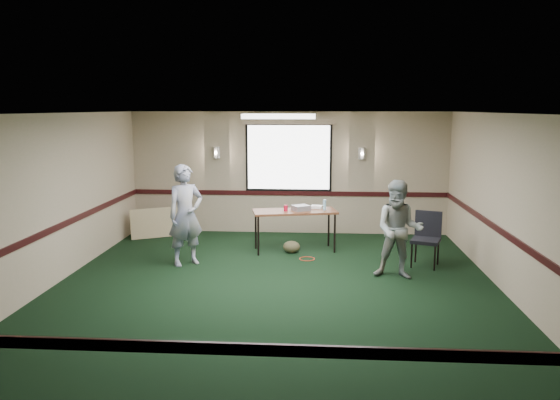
# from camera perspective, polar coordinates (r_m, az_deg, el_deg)

# --- Properties ---
(ground) EXTENTS (8.00, 8.00, 0.00)m
(ground) POSITION_cam_1_polar(r_m,az_deg,el_deg) (8.50, -0.63, -9.48)
(ground) COLOR black
(ground) RESTS_ON ground
(room_shell) EXTENTS (8.00, 8.02, 8.00)m
(room_shell) POSITION_cam_1_polar(r_m,az_deg,el_deg) (10.22, 0.33, 2.87)
(room_shell) COLOR tan
(room_shell) RESTS_ON ground
(folding_table) EXTENTS (1.71, 0.97, 0.81)m
(folding_table) POSITION_cam_1_polar(r_m,az_deg,el_deg) (10.63, 1.55, -1.41)
(folding_table) COLOR #572F18
(folding_table) RESTS_ON ground
(projector) EXTENTS (0.40, 0.38, 0.10)m
(projector) POSITION_cam_1_polar(r_m,az_deg,el_deg) (10.60, 2.19, -0.83)
(projector) COLOR gray
(projector) RESTS_ON folding_table
(game_console) EXTENTS (0.25, 0.21, 0.05)m
(game_console) POSITION_cam_1_polar(r_m,az_deg,el_deg) (10.87, 3.87, -0.72)
(game_console) COLOR white
(game_console) RESTS_ON folding_table
(red_cup) EXTENTS (0.08, 0.08, 0.12)m
(red_cup) POSITION_cam_1_polar(r_m,az_deg,el_deg) (10.54, 0.61, -0.85)
(red_cup) COLOR red
(red_cup) RESTS_ON folding_table
(water_bottle) EXTENTS (0.06, 0.06, 0.21)m
(water_bottle) POSITION_cam_1_polar(r_m,az_deg,el_deg) (10.66, 4.68, -0.52)
(water_bottle) COLOR #8BC6E4
(water_bottle) RESTS_ON folding_table
(duffel_bag) EXTENTS (0.39, 0.34, 0.23)m
(duffel_bag) POSITION_cam_1_polar(r_m,az_deg,el_deg) (10.61, 1.21, -4.92)
(duffel_bag) COLOR #4B452A
(duffel_bag) RESTS_ON ground
(cable_coil) EXTENTS (0.38, 0.38, 0.01)m
(cable_coil) POSITION_cam_1_polar(r_m,az_deg,el_deg) (10.21, 2.85, -6.15)
(cable_coil) COLOR red
(cable_coil) RESTS_ON ground
(folded_table) EXTENTS (1.20, 0.73, 0.64)m
(folded_table) POSITION_cam_1_polar(r_m,az_deg,el_deg) (12.12, -12.44, -2.32)
(folded_table) COLOR tan
(folded_table) RESTS_ON ground
(conference_chair) EXTENTS (0.61, 0.62, 0.96)m
(conference_chair) POSITION_cam_1_polar(r_m,az_deg,el_deg) (10.05, 15.08, -3.47)
(conference_chair) COLOR black
(conference_chair) RESTS_ON ground
(person_left) EXTENTS (0.78, 0.74, 1.80)m
(person_left) POSITION_cam_1_polar(r_m,az_deg,el_deg) (9.82, -9.83, -1.57)
(person_left) COLOR #425092
(person_left) RESTS_ON ground
(person_right) EXTENTS (0.89, 0.75, 1.63)m
(person_right) POSITION_cam_1_polar(r_m,az_deg,el_deg) (9.13, 12.32, -3.06)
(person_right) COLOR #6F92AE
(person_right) RESTS_ON ground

